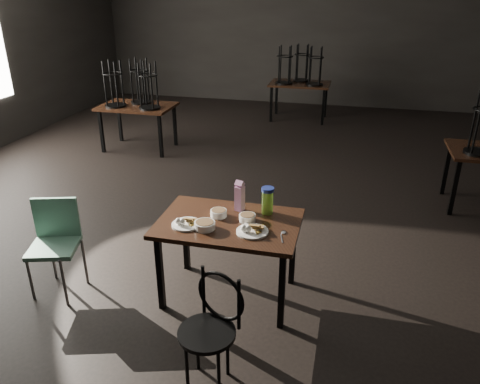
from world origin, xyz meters
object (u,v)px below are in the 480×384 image
(bentwood_chair, at_px, (212,322))
(school_chair, at_px, (55,238))
(main_table, at_px, (229,230))
(water_bottle, at_px, (268,200))
(juice_carton, at_px, (240,197))

(bentwood_chair, distance_m, school_chair, 1.83)
(main_table, relative_size, bentwood_chair, 1.44)
(main_table, relative_size, water_bottle, 4.97)
(main_table, bearing_deg, juice_carton, 80.95)
(water_bottle, relative_size, school_chair, 0.28)
(water_bottle, bearing_deg, school_chair, -165.00)
(water_bottle, bearing_deg, main_table, -140.54)
(bentwood_chair, relative_size, school_chair, 0.97)
(bentwood_chair, bearing_deg, school_chair, 176.36)
(juice_carton, distance_m, bentwood_chair, 1.27)
(main_table, height_order, school_chair, school_chair)
(main_table, xyz_separation_m, school_chair, (-1.54, -0.25, -0.15))
(juice_carton, relative_size, school_chair, 0.33)
(main_table, height_order, water_bottle, water_bottle)
(juice_carton, height_order, water_bottle, juice_carton)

